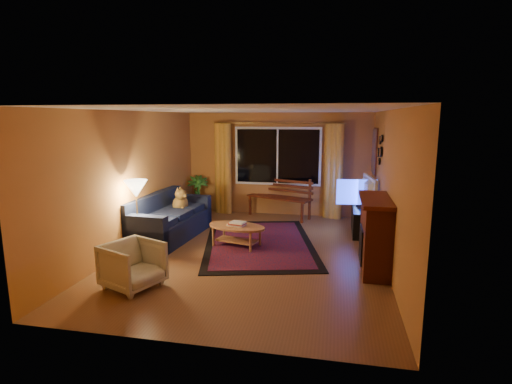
% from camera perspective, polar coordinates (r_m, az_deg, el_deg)
% --- Properties ---
extents(floor, '(4.50, 6.00, 0.02)m').
position_cam_1_polar(floor, '(7.21, -0.48, -8.74)').
color(floor, brown).
rests_on(floor, ground).
extents(ceiling, '(4.50, 6.00, 0.02)m').
position_cam_1_polar(ceiling, '(6.81, -0.51, 11.70)').
color(ceiling, white).
rests_on(ceiling, ground).
extents(wall_back, '(4.50, 0.02, 2.50)m').
position_cam_1_polar(wall_back, '(9.84, 3.13, 3.99)').
color(wall_back, '#C1793B').
rests_on(wall_back, ground).
extents(wall_left, '(0.02, 6.00, 2.50)m').
position_cam_1_polar(wall_left, '(7.69, -17.22, 1.67)').
color(wall_left, '#C1793B').
rests_on(wall_left, ground).
extents(wall_right, '(0.02, 6.00, 2.50)m').
position_cam_1_polar(wall_right, '(6.81, 18.46, 0.51)').
color(wall_right, '#C1793B').
rests_on(wall_right, ground).
extents(window, '(2.00, 0.02, 1.30)m').
position_cam_1_polar(window, '(9.75, 3.08, 5.11)').
color(window, black).
rests_on(window, wall_back).
extents(curtain_rod, '(3.20, 0.03, 0.03)m').
position_cam_1_polar(curtain_rod, '(9.66, 3.09, 9.81)').
color(curtain_rod, '#BF8C3F').
rests_on(curtain_rod, wall_back).
extents(curtain_left, '(0.36, 0.36, 2.24)m').
position_cam_1_polar(curtain_left, '(10.01, -4.67, 3.33)').
color(curtain_left, gold).
rests_on(curtain_left, ground).
extents(curtain_right, '(0.36, 0.36, 2.24)m').
position_cam_1_polar(curtain_right, '(9.62, 11.00, 2.88)').
color(curtain_right, gold).
rests_on(curtain_right, ground).
extents(bench, '(1.66, 1.05, 0.48)m').
position_cam_1_polar(bench, '(9.68, 3.31, -2.19)').
color(bench, '#4C190D').
rests_on(bench, ground).
extents(potted_plant, '(0.71, 0.71, 0.96)m').
position_cam_1_polar(potted_plant, '(10.07, -8.33, -0.40)').
color(potted_plant, '#235B1E').
rests_on(potted_plant, ground).
extents(sofa, '(1.09, 2.22, 0.87)m').
position_cam_1_polar(sofa, '(8.14, -12.31, -3.47)').
color(sofa, '#141A36').
rests_on(sofa, ground).
extents(dog, '(0.46, 0.55, 0.52)m').
position_cam_1_polar(dog, '(8.50, -10.76, -1.04)').
color(dog, olive).
rests_on(dog, sofa).
extents(armchair, '(0.88, 0.90, 0.72)m').
position_cam_1_polar(armchair, '(5.96, -17.20, -9.66)').
color(armchair, beige).
rests_on(armchair, ground).
extents(floor_lamp, '(0.22, 0.22, 1.29)m').
position_cam_1_polar(floor_lamp, '(7.36, -16.57, -3.50)').
color(floor_lamp, '#BF8C3F').
rests_on(floor_lamp, ground).
extents(rug, '(2.71, 3.57, 0.02)m').
position_cam_1_polar(rug, '(7.73, 0.43, -7.23)').
color(rug, maroon).
rests_on(rug, ground).
extents(coffee_table, '(1.36, 1.36, 0.41)m').
position_cam_1_polar(coffee_table, '(7.49, -2.78, -6.30)').
color(coffee_table, '#B06C3F').
rests_on(coffee_table, ground).
extents(tv_console, '(0.43, 1.27, 0.53)m').
position_cam_1_polar(tv_console, '(8.66, 14.97, -3.91)').
color(tv_console, black).
rests_on(tv_console, ground).
extents(television, '(0.30, 1.16, 0.66)m').
position_cam_1_polar(television, '(8.53, 15.16, -0.04)').
color(television, black).
rests_on(television, tv_console).
extents(fireplace, '(0.40, 1.20, 1.10)m').
position_cam_1_polar(fireplace, '(6.55, 16.69, -6.06)').
color(fireplace, maroon).
rests_on(fireplace, ground).
extents(mirror_cluster, '(0.06, 0.60, 0.56)m').
position_cam_1_polar(mirror_cluster, '(8.02, 17.23, 5.99)').
color(mirror_cluster, black).
rests_on(mirror_cluster, wall_right).
extents(painting, '(0.04, 0.76, 0.96)m').
position_cam_1_polar(painting, '(9.18, 16.55, 5.60)').
color(painting, orange).
rests_on(painting, wall_right).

